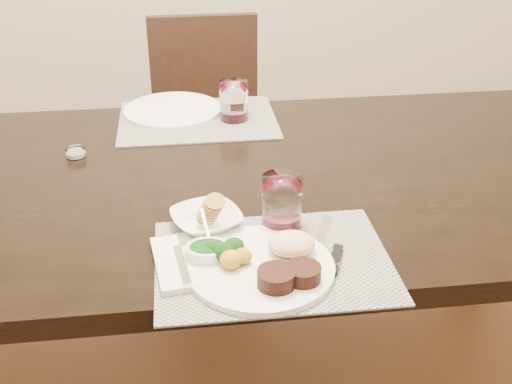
{
  "coord_description": "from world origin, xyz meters",
  "views": [
    {
      "loc": [
        -0.11,
        -1.41,
        1.48
      ],
      "look_at": [
        0.05,
        -0.22,
        0.82
      ],
      "focal_mm": 45.0,
      "sensor_mm": 36.0,
      "label": 1
    }
  ],
  "objects": [
    {
      "name": "dining_table",
      "position": [
        0.0,
        0.0,
        0.67
      ],
      "size": [
        2.0,
        1.0,
        0.75
      ],
      "color": "black",
      "rests_on": "ground"
    },
    {
      "name": "chair_far",
      "position": [
        0.0,
        0.93,
        0.5
      ],
      "size": [
        0.42,
        0.42,
        0.9
      ],
      "color": "black",
      "rests_on": "ground"
    },
    {
      "name": "placemat_near",
      "position": [
        0.06,
        -0.38,
        0.75
      ],
      "size": [
        0.46,
        0.34,
        0.0
      ],
      "primitive_type": "cube",
      "color": "gray",
      "rests_on": "dining_table"
    },
    {
      "name": "placemat_far",
      "position": [
        -0.05,
        0.37,
        0.75
      ],
      "size": [
        0.46,
        0.34,
        0.0
      ],
      "primitive_type": "cube",
      "color": "gray",
      "rests_on": "dining_table"
    },
    {
      "name": "dinner_plate",
      "position": [
        0.04,
        -0.41,
        0.77
      ],
      "size": [
        0.29,
        0.29,
        0.05
      ],
      "rotation": [
        0.0,
        0.0,
        0.38
      ],
      "color": "white",
      "rests_on": "placemat_near"
    },
    {
      "name": "napkin_fork",
      "position": [
        -0.12,
        -0.37,
        0.76
      ],
      "size": [
        0.13,
        0.2,
        0.02
      ],
      "rotation": [
        0.0,
        0.0,
        0.13
      ],
      "color": "white",
      "rests_on": "placemat_near"
    },
    {
      "name": "steak_knife",
      "position": [
        0.18,
        -0.38,
        0.76
      ],
      "size": [
        0.07,
        0.23,
        0.01
      ],
      "rotation": [
        0.0,
        0.0,
        -0.37
      ],
      "color": "white",
      "rests_on": "placemat_near"
    },
    {
      "name": "cracker_bowl",
      "position": [
        -0.06,
        -0.24,
        0.77
      ],
      "size": [
        0.18,
        0.18,
        0.06
      ],
      "rotation": [
        0.0,
        0.0,
        0.34
      ],
      "color": "white",
      "rests_on": "placemat_near"
    },
    {
      "name": "sauce_ramekin",
      "position": [
        -0.07,
        -0.37,
        0.77
      ],
      "size": [
        0.09,
        0.13,
        0.07
      ],
      "rotation": [
        0.0,
        0.0,
        0.2
      ],
      "color": "white",
      "rests_on": "placemat_near"
    },
    {
      "name": "wine_glass_near",
      "position": [
        0.1,
        -0.26,
        0.81
      ],
      "size": [
        0.08,
        0.08,
        0.12
      ],
      "rotation": [
        0.0,
        0.0,
        -0.07
      ],
      "color": "white",
      "rests_on": "placemat_near"
    },
    {
      "name": "far_plate",
      "position": [
        -0.13,
        0.43,
        0.76
      ],
      "size": [
        0.29,
        0.29,
        0.01
      ],
      "primitive_type": "cylinder",
      "color": "white",
      "rests_on": "placemat_far"
    },
    {
      "name": "wine_glass_far",
      "position": [
        0.05,
        0.35,
        0.81
      ],
      "size": [
        0.08,
        0.08,
        0.12
      ],
      "rotation": [
        0.0,
        0.0,
        -0.15
      ],
      "color": "white",
      "rests_on": "placemat_far"
    },
    {
      "name": "salt_cellar",
      "position": [
        -0.38,
        0.16,
        0.76
      ],
      "size": [
        0.05,
        0.05,
        0.02
      ],
      "rotation": [
        0.0,
        0.0,
        0.01
      ],
      "color": "white",
      "rests_on": "dining_table"
    }
  ]
}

